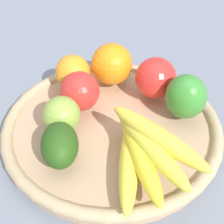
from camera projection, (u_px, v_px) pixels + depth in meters
ground_plane at (112, 134)px, 0.62m from camera, size 2.40×2.40×0.00m
basket at (112, 127)px, 0.61m from camera, size 0.40×0.40×0.03m
apple_0 at (80, 91)px, 0.60m from camera, size 0.10×0.10×0.07m
apple_1 at (62, 115)px, 0.56m from camera, size 0.09×0.09×0.07m
banana_bunch at (144, 151)px, 0.49m from camera, size 0.19×0.16×0.07m
apple_2 at (155, 78)px, 0.63m from camera, size 0.11×0.11×0.08m
bell_pepper at (186, 97)px, 0.58m from camera, size 0.09×0.09×0.08m
avocado at (60, 145)px, 0.51m from camera, size 0.10×0.10×0.06m
orange_1 at (73, 72)px, 0.65m from camera, size 0.08×0.08×0.07m
orange_0 at (112, 64)px, 0.66m from camera, size 0.10×0.10×0.08m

